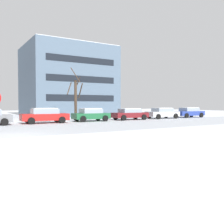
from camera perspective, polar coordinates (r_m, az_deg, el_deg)
ground_plane at (r=16.00m, az=-20.91°, el=-5.00°), size 120.00×120.00×0.00m
road_surface at (r=19.37m, az=-22.75°, el=-3.84°), size 80.00×8.86×0.00m
parked_car_red at (r=25.43m, az=-14.84°, el=-0.75°), size 4.52×2.16×1.47m
parked_car_green at (r=27.36m, az=-4.74°, el=-0.58°), size 3.98×2.14×1.40m
parked_car_maroon at (r=29.86m, az=4.01°, el=-0.42°), size 4.36×2.15×1.34m
parked_car_silver at (r=32.97m, az=11.23°, el=-0.21°), size 4.38×2.17×1.37m
parked_car_blue at (r=36.64m, az=16.91°, el=-0.05°), size 4.32×2.16×1.38m
tree_far_mid at (r=29.66m, az=-8.15°, el=3.23°), size 1.84×1.87×5.97m
building_far_right at (r=41.76m, az=-9.90°, el=6.73°), size 13.09×11.18×10.91m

